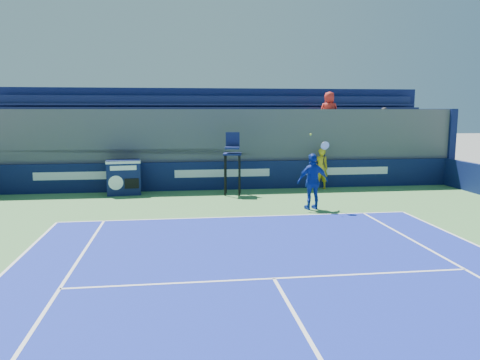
{
  "coord_description": "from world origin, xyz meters",
  "views": [
    {
      "loc": [
        -1.86,
        -2.37,
        3.36
      ],
      "look_at": [
        0.0,
        11.5,
        1.25
      ],
      "focal_mm": 35.0,
      "sensor_mm": 36.0,
      "label": 1
    }
  ],
  "objects": [
    {
      "name": "ball_person",
      "position": [
        4.15,
        16.65,
        0.89
      ],
      "size": [
        0.65,
        0.44,
        1.75
      ],
      "primitive_type": "imported",
      "rotation": [
        0.0,
        0.0,
        3.18
      ],
      "color": "gold",
      "rests_on": "apron"
    },
    {
      "name": "back_hoarding",
      "position": [
        0.0,
        17.1,
        0.6
      ],
      "size": [
        20.4,
        0.21,
        1.2
      ],
      "color": "#0B1440",
      "rests_on": "ground"
    },
    {
      "name": "match_clock",
      "position": [
        -4.0,
        16.42,
        0.74
      ],
      "size": [
        1.39,
        0.86,
        1.4
      ],
      "color": "#0D1645",
      "rests_on": "ground"
    },
    {
      "name": "umpire_chair",
      "position": [
        0.29,
        15.89,
        1.53
      ],
      "size": [
        0.81,
        0.81,
        2.48
      ],
      "color": "black",
      "rests_on": "ground"
    },
    {
      "name": "tennis_player",
      "position": [
        2.65,
        12.73,
        0.96
      ],
      "size": [
        1.17,
        0.62,
        2.57
      ],
      "color": "#13319E",
      "rests_on": "apron"
    },
    {
      "name": "stadium_seating",
      "position": [
        0.03,
        19.16,
        1.83
      ],
      "size": [
        21.0,
        4.05,
        4.4
      ],
      "color": "#4A4A4F",
      "rests_on": "ground"
    }
  ]
}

